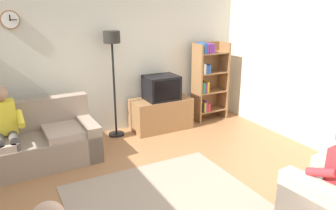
# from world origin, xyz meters

# --- Properties ---
(ground_plane) EXTENTS (12.00, 12.00, 0.00)m
(ground_plane) POSITION_xyz_m (0.00, 0.00, 0.00)
(ground_plane) COLOR #9E6B42
(back_wall_assembly) EXTENTS (6.20, 0.17, 2.70)m
(back_wall_assembly) POSITION_xyz_m (-0.00, 2.66, 1.35)
(back_wall_assembly) COLOR beige
(back_wall_assembly) RESTS_ON ground_plane
(couch) EXTENTS (1.92, 0.92, 0.90)m
(couch) POSITION_xyz_m (-1.33, 1.86, 0.31)
(couch) COLOR gray
(couch) RESTS_ON ground_plane
(tv_stand) EXTENTS (1.10, 0.56, 0.59)m
(tv_stand) POSITION_xyz_m (1.01, 2.25, 0.30)
(tv_stand) COLOR olive
(tv_stand) RESTS_ON ground_plane
(tv) EXTENTS (0.60, 0.49, 0.44)m
(tv) POSITION_xyz_m (1.01, 2.23, 0.81)
(tv) COLOR black
(tv) RESTS_ON tv_stand
(bookshelf) EXTENTS (0.68, 0.36, 1.57)m
(bookshelf) POSITION_xyz_m (2.09, 2.32, 0.82)
(bookshelf) COLOR olive
(bookshelf) RESTS_ON ground_plane
(floor_lamp) EXTENTS (0.28, 0.28, 1.85)m
(floor_lamp) POSITION_xyz_m (0.15, 2.35, 1.45)
(floor_lamp) COLOR black
(floor_lamp) RESTS_ON ground_plane
(armchair_near_bookshelf) EXTENTS (0.89, 0.96, 0.90)m
(armchair_near_bookshelf) POSITION_xyz_m (1.39, -1.14, 0.29)
(armchair_near_bookshelf) COLOR #BCAD99
(armchair_near_bookshelf) RESTS_ON ground_plane
(area_rug) EXTENTS (2.20, 1.70, 0.01)m
(area_rug) POSITION_xyz_m (-0.04, 0.17, 0.01)
(area_rug) COLOR gray
(area_rug) RESTS_ON ground_plane
(person_on_couch) EXTENTS (0.52, 0.54, 1.24)m
(person_on_couch) POSITION_xyz_m (-1.63, 1.75, 0.70)
(person_on_couch) COLOR yellow
(person_on_couch) RESTS_ON ground_plane
(person_in_right_armchair) EXTENTS (0.54, 0.57, 1.12)m
(person_in_right_armchair) POSITION_xyz_m (1.38, -1.05, 0.60)
(person_in_right_armchair) COLOR red
(person_in_right_armchair) RESTS_ON ground_plane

